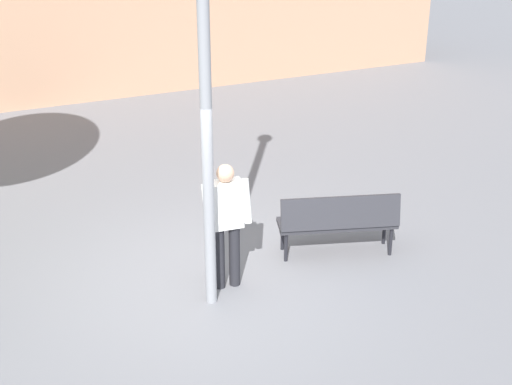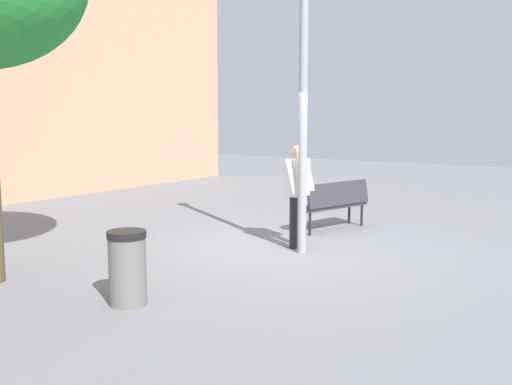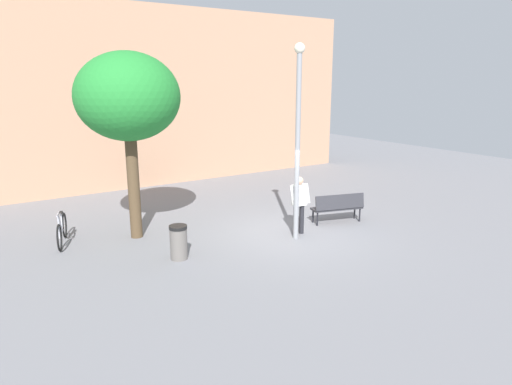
% 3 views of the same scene
% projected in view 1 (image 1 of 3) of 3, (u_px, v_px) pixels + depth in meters
% --- Properties ---
extents(ground_plane, '(36.00, 36.00, 0.00)m').
position_uv_depth(ground_plane, '(207.00, 281.00, 9.68)').
color(ground_plane, slate).
extents(lamppost, '(0.28, 0.28, 5.22)m').
position_uv_depth(lamppost, '(205.00, 64.00, 8.00)').
color(lamppost, gray).
rests_on(lamppost, ground_plane).
extents(person_by_lamppost, '(0.60, 0.31, 1.67)m').
position_uv_depth(person_by_lamppost, '(226.00, 218.00, 9.17)').
color(person_by_lamppost, '#232328').
rests_on(person_by_lamppost, ground_plane).
extents(park_bench, '(1.67, 0.90, 0.92)m').
position_uv_depth(park_bench, '(339.00, 219.00, 10.06)').
color(park_bench, '#2D2D33').
rests_on(park_bench, ground_plane).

